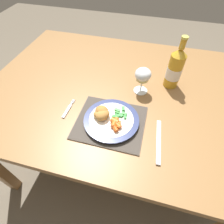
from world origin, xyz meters
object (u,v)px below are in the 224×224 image
at_px(table_knife, 158,145).
at_px(bottle, 175,69).
at_px(dining_table, 116,97).
at_px(dinner_plate, 111,120).
at_px(wine_glass, 143,76).
at_px(fork, 68,110).

bearing_deg(table_knife, bottle, 86.11).
relative_size(table_knife, bottle, 0.80).
xyz_separation_m(dining_table, dinner_plate, (0.04, -0.24, 0.09)).
distance_m(table_knife, wine_glass, 0.35).
relative_size(table_knife, wine_glass, 1.55).
bearing_deg(dining_table, fork, -128.94).
relative_size(fork, wine_glass, 0.89).
bearing_deg(dinner_plate, bottle, 53.88).
bearing_deg(table_knife, dinner_plate, 163.44).
relative_size(dining_table, fork, 11.33).
xyz_separation_m(fork, bottle, (0.47, 0.32, 0.10)).
bearing_deg(bottle, table_knife, -93.89).
xyz_separation_m(dining_table, wine_glass, (0.14, -0.00, 0.18)).
bearing_deg(wine_glass, fork, -144.61).
height_order(table_knife, wine_glass, wine_glass).
bearing_deg(bottle, wine_glass, -148.44).
height_order(fork, table_knife, table_knife).
bearing_deg(fork, table_knife, -10.64).
relative_size(dining_table, table_knife, 6.49).
xyz_separation_m(dinner_plate, table_knife, (0.22, -0.06, -0.01)).
bearing_deg(table_knife, wine_glass, 111.62).
height_order(dining_table, table_knife, table_knife).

